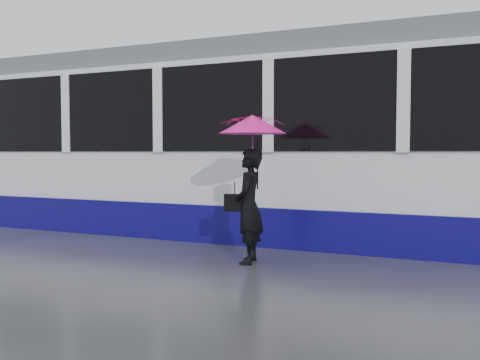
% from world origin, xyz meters
% --- Properties ---
extents(ground, '(90.00, 90.00, 0.00)m').
position_xyz_m(ground, '(0.00, 0.00, 0.00)').
color(ground, '#2F2F34').
rests_on(ground, ground).
extents(rails, '(34.00, 1.51, 0.02)m').
position_xyz_m(rails, '(0.00, 2.50, 0.01)').
color(rails, '#3F3D38').
rests_on(rails, ground).
extents(tram, '(26.00, 2.56, 3.35)m').
position_xyz_m(tram, '(-0.87, 2.50, 1.64)').
color(tram, white).
rests_on(tram, ground).
extents(woman, '(0.50, 0.63, 1.53)m').
position_xyz_m(woman, '(0.81, 0.10, 0.77)').
color(woman, black).
rests_on(woman, ground).
extents(umbrella, '(1.10, 1.10, 1.03)m').
position_xyz_m(umbrella, '(0.86, 0.10, 1.68)').
color(umbrella, '#FF157A').
rests_on(umbrella, ground).
extents(handbag, '(0.29, 0.18, 0.42)m').
position_xyz_m(handbag, '(0.59, 0.12, 0.80)').
color(handbag, black).
rests_on(handbag, ground).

